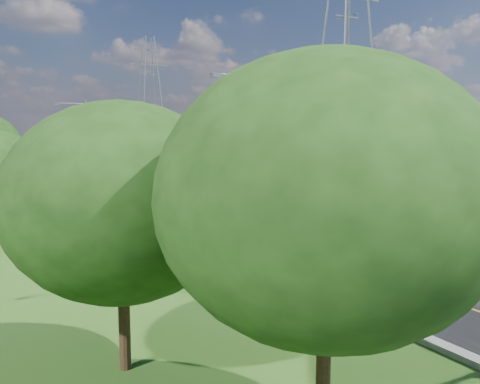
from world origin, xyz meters
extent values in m
plane|color=#294F16|center=(0.00, 60.00, 0.00)|extent=(260.00, 260.00, 0.00)
cube|color=black|center=(0.00, 66.00, 0.03)|extent=(8.00, 150.00, 0.06)
cube|color=gray|center=(-4.25, 66.00, 0.11)|extent=(0.50, 150.00, 0.22)
cube|color=gray|center=(4.25, 66.00, 0.11)|extent=(0.50, 150.00, 0.22)
cylinder|color=slate|center=(5.20, 38.00, 1.20)|extent=(0.08, 0.08, 2.40)
cube|color=white|center=(5.20, 37.97, 2.00)|extent=(0.55, 0.04, 0.70)
cube|color=gray|center=(10.00, 140.00, 1.00)|extent=(1.20, 3.00, 2.00)
cube|color=gray|center=(0.00, 140.00, 2.60)|extent=(30.00, 3.00, 1.20)
cylinder|color=slate|center=(-6.00, 12.00, 5.00)|extent=(0.22, 0.22, 10.00)
cylinder|color=slate|center=(-7.40, 12.00, 9.60)|extent=(2.80, 0.12, 0.12)
cylinder|color=slate|center=(-4.60, 12.00, 9.60)|extent=(2.80, 0.12, 0.12)
cube|color=slate|center=(-8.70, 12.00, 9.55)|extent=(0.50, 0.25, 0.18)
cube|color=slate|center=(-3.30, 12.00, 9.55)|extent=(0.50, 0.25, 0.18)
cylinder|color=slate|center=(-6.00, 45.00, 5.00)|extent=(0.22, 0.22, 10.00)
cylinder|color=slate|center=(-7.40, 45.00, 9.60)|extent=(2.80, 0.12, 0.12)
cylinder|color=slate|center=(-4.60, 45.00, 9.60)|extent=(2.80, 0.12, 0.12)
cube|color=slate|center=(-8.70, 45.00, 9.55)|extent=(0.50, 0.25, 0.18)
cube|color=slate|center=(-3.30, 45.00, 9.55)|extent=(0.50, 0.25, 0.18)
cylinder|color=slate|center=(6.00, 78.00, 5.00)|extent=(0.22, 0.22, 10.00)
cylinder|color=slate|center=(4.60, 78.00, 9.60)|extent=(2.80, 0.12, 0.12)
cylinder|color=slate|center=(7.40, 78.00, 9.60)|extent=(2.80, 0.12, 0.12)
cube|color=slate|center=(3.30, 78.00, 9.55)|extent=(0.50, 0.25, 0.18)
cube|color=slate|center=(8.70, 78.00, 9.55)|extent=(0.50, 0.25, 0.18)
cube|color=slate|center=(26.00, 115.00, 21.84)|extent=(9.00, 0.25, 0.25)
cube|color=slate|center=(26.00, 115.00, 25.20)|extent=(7.00, 0.25, 0.25)
cylinder|color=black|center=(-14.00, 8.00, 1.53)|extent=(0.36, 0.36, 3.06)
ellipsoid|color=#17340E|center=(-14.00, 8.00, 5.27)|extent=(7.14, 7.14, 6.07)
cylinder|color=black|center=(-11.00, 2.00, 1.71)|extent=(0.36, 0.36, 3.42)
ellipsoid|color=#17340E|center=(-11.00, 2.00, 5.89)|extent=(7.98, 7.98, 6.78)
cylinder|color=black|center=(16.00, 30.00, 1.44)|extent=(0.36, 0.36, 2.88)
ellipsoid|color=#17340E|center=(16.00, 30.00, 4.96)|extent=(6.72, 6.72, 5.71)
cylinder|color=black|center=(15.00, 52.00, 1.26)|extent=(0.36, 0.36, 2.52)
ellipsoid|color=#17340E|center=(15.00, 52.00, 4.34)|extent=(5.88, 5.88, 5.00)
cylinder|color=black|center=(17.00, 76.00, 1.53)|extent=(0.36, 0.36, 3.06)
ellipsoid|color=#17340E|center=(17.00, 76.00, 5.27)|extent=(7.14, 7.14, 6.07)
cylinder|color=black|center=(14.50, 100.00, 1.17)|extent=(0.36, 0.36, 2.34)
ellipsoid|color=#17340E|center=(14.50, 100.00, 4.03)|extent=(5.46, 5.46, 4.64)
cylinder|color=black|center=(18.00, 120.00, 1.35)|extent=(0.36, 0.36, 2.70)
ellipsoid|color=#17340E|center=(18.00, 120.00, 4.65)|extent=(6.30, 6.30, 5.36)
imported|color=white|center=(0.80, 70.23, 1.71)|extent=(3.65, 12.04, 3.31)
imported|color=silver|center=(-2.43, 54.28, 1.37)|extent=(2.52, 9.46, 2.62)
camera|label=1|loc=(-18.71, -7.57, 7.54)|focal=40.00mm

